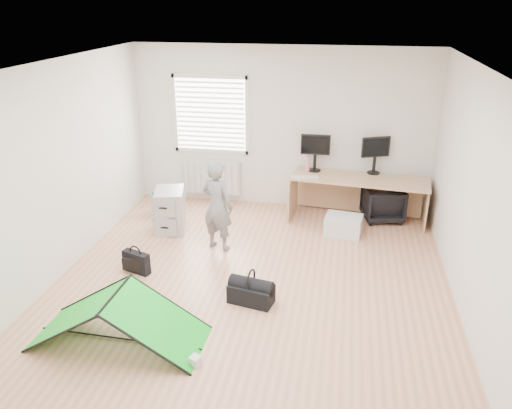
% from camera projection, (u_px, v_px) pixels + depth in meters
% --- Properties ---
extents(ground, '(5.50, 5.50, 0.00)m').
position_uv_depth(ground, '(250.00, 285.00, 6.34)').
color(ground, tan).
rests_on(ground, ground).
extents(back_wall, '(5.00, 0.02, 2.70)m').
position_uv_depth(back_wall, '(281.00, 129.00, 8.32)').
color(back_wall, silver).
rests_on(back_wall, ground).
extents(window, '(1.20, 0.06, 1.20)m').
position_uv_depth(window, '(211.00, 115.00, 8.40)').
color(window, silver).
rests_on(window, back_wall).
extents(radiator, '(1.00, 0.12, 0.60)m').
position_uv_depth(radiator, '(212.00, 177.00, 8.79)').
color(radiator, silver).
rests_on(radiator, back_wall).
extents(desk, '(2.21, 0.91, 0.73)m').
position_uv_depth(desk, '(358.00, 200.00, 8.04)').
color(desk, tan).
rests_on(desk, ground).
extents(filing_cabinet, '(0.55, 0.65, 0.66)m').
position_uv_depth(filing_cabinet, '(170.00, 210.00, 7.73)').
color(filing_cabinet, '#AFB2B5').
rests_on(filing_cabinet, ground).
extents(monitor_left, '(0.48, 0.11, 0.45)m').
position_uv_depth(monitor_left, '(315.00, 158.00, 8.14)').
color(monitor_left, black).
rests_on(monitor_left, desk).
extents(monitor_right, '(0.47, 0.28, 0.45)m').
position_uv_depth(monitor_right, '(374.00, 160.00, 8.03)').
color(monitor_right, black).
rests_on(monitor_right, desk).
extents(keyboard, '(0.45, 0.23, 0.02)m').
position_uv_depth(keyboard, '(305.00, 177.00, 7.92)').
color(keyboard, beige).
rests_on(keyboard, desk).
extents(thermos, '(0.09, 0.09, 0.26)m').
position_uv_depth(thermos, '(308.00, 164.00, 8.15)').
color(thermos, '#C76F8B').
rests_on(thermos, desk).
extents(office_chair, '(0.73, 0.74, 0.57)m').
position_uv_depth(office_chair, '(382.00, 203.00, 8.11)').
color(office_chair, black).
rests_on(office_chair, ground).
extents(person, '(0.56, 0.46, 1.33)m').
position_uv_depth(person, '(217.00, 206.00, 7.04)').
color(person, slate).
rests_on(person, ground).
extents(kite, '(1.84, 0.84, 0.57)m').
position_uv_depth(kite, '(117.00, 317.00, 5.23)').
color(kite, '#12C022').
rests_on(kite, ground).
extents(storage_crate, '(0.59, 0.45, 0.31)m').
position_uv_depth(storage_crate, '(343.00, 225.00, 7.64)').
color(storage_crate, silver).
rests_on(storage_crate, ground).
extents(tote_bag, '(0.33, 0.18, 0.38)m').
position_uv_depth(tote_bag, '(163.00, 202.00, 8.38)').
color(tote_bag, '#1D8C6B').
rests_on(tote_bag, ground).
extents(laptop_bag, '(0.41, 0.24, 0.29)m').
position_uv_depth(laptop_bag, '(136.00, 262.00, 6.60)').
color(laptop_bag, black).
rests_on(laptop_bag, ground).
extents(white_box, '(0.13, 0.13, 0.10)m').
position_uv_depth(white_box, '(195.00, 361.00, 4.96)').
color(white_box, silver).
rests_on(white_box, ground).
extents(duffel_bag, '(0.57, 0.37, 0.23)m').
position_uv_depth(duffel_bag, '(251.00, 294.00, 5.95)').
color(duffel_bag, black).
rests_on(duffel_bag, ground).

